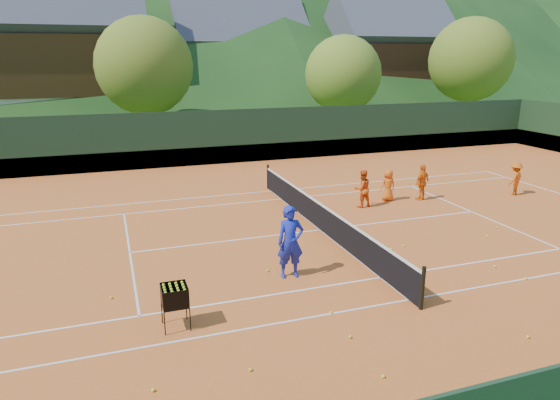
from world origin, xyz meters
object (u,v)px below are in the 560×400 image
object	(u,v)px
student_a	(362,189)
student_b	(422,182)
chalet_mid	(238,65)
chalet_left	(57,58)
student_c	(388,185)
tennis_net	(321,216)
student_d	(515,179)
coach	(290,242)
chalet_right	(385,62)
ball_hopper	(175,297)

from	to	relation	value
student_a	student_b	xyz separation A→B (m)	(2.86, 0.10, 0.01)
student_a	chalet_mid	distance (m)	32.44
chalet_left	chalet_mid	distance (m)	16.51
student_c	chalet_left	bearing A→B (deg)	-64.03
student_c	tennis_net	distance (m)	4.77
student_d	tennis_net	world-z (taller)	student_d
coach	chalet_right	bearing A→B (deg)	61.39
student_c	chalet_right	distance (m)	32.15
coach	student_d	xyz separation A→B (m)	(12.09, 4.66, -0.29)
tennis_net	ball_hopper	xyz separation A→B (m)	(-5.65, -4.89, 0.25)
student_b	ball_hopper	size ratio (longest dim) A/B	1.52
student_a	ball_hopper	distance (m)	10.80
coach	chalet_left	size ratio (longest dim) A/B	0.15
chalet_right	ball_hopper	bearing A→B (deg)	-126.32
chalet_mid	student_b	bearing A→B (deg)	-90.85
tennis_net	chalet_mid	size ratio (longest dim) A/B	0.95
ball_hopper	chalet_right	size ratio (longest dim) A/B	0.08
student_c	chalet_right	xyz separation A→B (m)	(15.90, 27.57, 4.57)
student_a	ball_hopper	size ratio (longest dim) A/B	1.51
tennis_net	chalet_left	bearing A→B (deg)	108.43
student_a	chalet_mid	xyz separation A→B (m)	(3.33, 31.99, 4.22)
chalet_left	chalet_right	size ratio (longest dim) A/B	1.16
student_b	chalet_left	world-z (taller)	chalet_left
tennis_net	student_d	bearing A→B (deg)	8.35
coach	ball_hopper	bearing A→B (deg)	-148.16
student_a	student_c	size ratio (longest dim) A/B	1.13
chalet_right	student_c	bearing A→B (deg)	-119.97
chalet_left	chalet_mid	size ratio (longest dim) A/B	1.09
tennis_net	chalet_right	distance (m)	36.37
chalet_left	chalet_mid	world-z (taller)	chalet_left
student_d	tennis_net	xyz separation A→B (m)	(-9.78, -1.43, -0.22)
student_c	ball_hopper	bearing A→B (deg)	35.77
student_c	chalet_mid	bearing A→B (deg)	-94.56
chalet_left	student_b	bearing A→B (deg)	-60.90
coach	ball_hopper	size ratio (longest dim) A/B	2.01
student_c	ball_hopper	size ratio (longest dim) A/B	1.33
student_b	student_d	world-z (taller)	student_b
tennis_net	ball_hopper	distance (m)	7.47
tennis_net	chalet_left	xyz separation A→B (m)	(-10.00, 30.00, 5.13)
coach	student_a	world-z (taller)	coach
student_d	chalet_left	bearing A→B (deg)	-77.46
student_c	chalet_right	bearing A→B (deg)	-121.09
tennis_net	student_c	bearing A→B (deg)	30.64
tennis_net	chalet_right	size ratio (longest dim) A/B	1.01
coach	student_a	size ratio (longest dim) A/B	1.34
ball_hopper	coach	bearing A→B (deg)	26.55
chalet_left	chalet_mid	bearing A→B (deg)	14.04
chalet_right	chalet_mid	bearing A→B (deg)	164.05
student_a	chalet_mid	size ratio (longest dim) A/B	0.12
student_a	student_c	bearing A→B (deg)	-169.01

